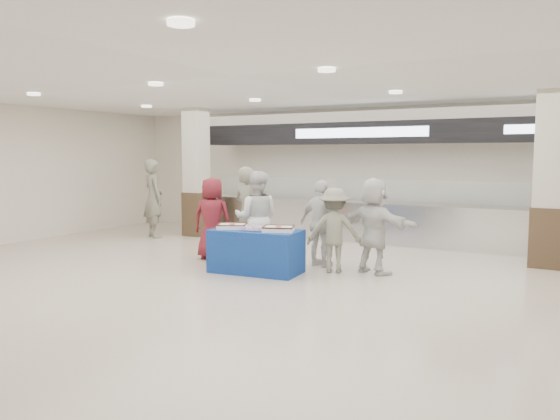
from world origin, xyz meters
The scene contains 15 objects.
ground centered at (0.00, 0.00, 0.00)m, with size 14.00×14.00×0.00m, color beige.
serving_line centered at (0.00, 5.40, 1.16)m, with size 8.70×0.85×2.80m.
column_left centered at (-4.00, 4.20, 1.53)m, with size 0.55×0.55×3.20m.
column_right centered at (4.00, 4.20, 1.53)m, with size 0.55×0.55×3.20m.
display_table centered at (-0.37, 1.20, 0.38)m, with size 1.55×0.78×0.75m, color navy.
sheet_cake_left centered at (-0.81, 1.12, 0.80)m, with size 0.61×0.55×0.10m.
sheet_cake_right centered at (0.08, 1.21, 0.80)m, with size 0.62×0.55×0.10m.
cupcake_tray centered at (-0.34, 1.16, 0.79)m, with size 0.48×0.39×0.07m.
civilian_maroon centered at (-1.77, 1.84, 0.80)m, with size 0.79×0.51×1.61m, color maroon.
soldier_a centered at (-1.19, 2.22, 0.91)m, with size 0.66×0.43×1.82m, color slate.
chef_tall centered at (-0.75, 1.84, 0.87)m, with size 0.85×0.66×1.74m, color white.
chef_short centered at (0.40, 2.24, 0.80)m, with size 0.93×0.39×1.59m, color white.
soldier_b centered at (0.81, 1.89, 0.74)m, with size 0.95×0.55×1.48m, color slate.
civilian_white centered at (1.44, 2.14, 0.83)m, with size 1.54×0.49×1.66m, color white.
soldier_bg centered at (-4.74, 3.42, 0.97)m, with size 0.71×0.47×1.94m, color slate.
Camera 1 is at (4.59, -6.76, 2.05)m, focal length 35.00 mm.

